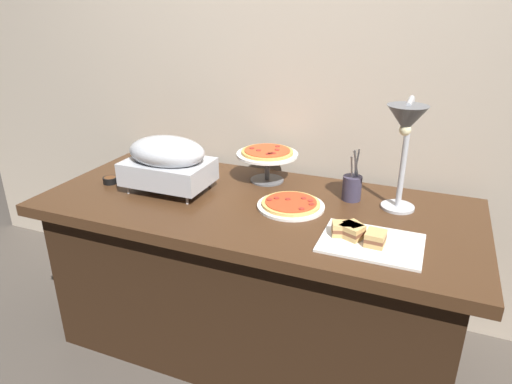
% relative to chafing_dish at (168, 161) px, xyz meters
% --- Properties ---
extents(ground_plane, '(8.00, 8.00, 0.00)m').
position_rel_chafing_dish_xyz_m(ground_plane, '(0.42, 0.02, -0.90)').
color(ground_plane, '#4C443D').
extents(back_wall, '(4.40, 0.04, 2.40)m').
position_rel_chafing_dish_xyz_m(back_wall, '(0.42, 0.52, 0.30)').
color(back_wall, '#B7A893').
rests_on(back_wall, ground_plane).
extents(buffet_table, '(1.90, 0.84, 0.76)m').
position_rel_chafing_dish_xyz_m(buffet_table, '(0.42, 0.02, -0.52)').
color(buffet_table, '#422816').
rests_on(buffet_table, ground_plane).
extents(chafing_dish, '(0.39, 0.26, 0.26)m').
position_rel_chafing_dish_xyz_m(chafing_dish, '(0.00, 0.00, 0.00)').
color(chafing_dish, '#B7BABF').
rests_on(chafing_dish, buffet_table).
extents(heat_lamp, '(0.15, 0.30, 0.48)m').
position_rel_chafing_dish_xyz_m(heat_lamp, '(1.01, 0.07, 0.23)').
color(heat_lamp, '#B7BABF').
rests_on(heat_lamp, buffet_table).
extents(pizza_plate_front, '(0.29, 0.29, 0.03)m').
position_rel_chafing_dish_xyz_m(pizza_plate_front, '(0.58, 0.03, -0.13)').
color(pizza_plate_front, white).
rests_on(pizza_plate_front, buffet_table).
extents(pizza_plate_center, '(0.30, 0.30, 0.16)m').
position_rel_chafing_dish_xyz_m(pizza_plate_center, '(0.38, 0.28, -0.02)').
color(pizza_plate_center, '#595B60').
rests_on(pizza_plate_center, buffet_table).
extents(sandwich_platter, '(0.36, 0.27, 0.06)m').
position_rel_chafing_dish_xyz_m(sandwich_platter, '(0.93, -0.16, -0.12)').
color(sandwich_platter, white).
rests_on(sandwich_platter, buffet_table).
extents(sauce_cup_near, '(0.07, 0.07, 0.03)m').
position_rel_chafing_dish_xyz_m(sauce_cup_near, '(-0.31, -0.03, -0.13)').
color(sauce_cup_near, black).
rests_on(sauce_cup_near, buffet_table).
extents(utensil_holder, '(0.08, 0.08, 0.23)m').
position_rel_chafing_dish_xyz_m(utensil_holder, '(0.81, 0.21, -0.09)').
color(utensil_holder, '#383347').
rests_on(utensil_holder, buffet_table).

